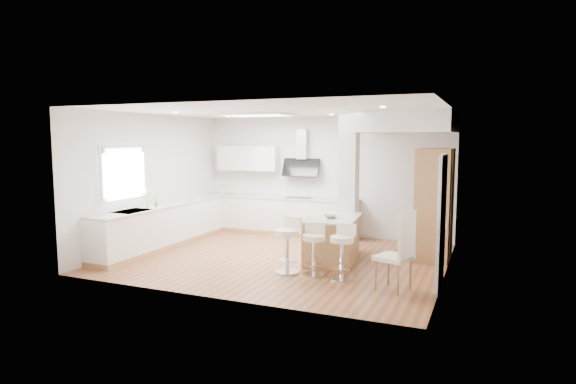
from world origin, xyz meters
The scene contains 18 objects.
ground centered at (0.00, 0.00, 0.00)m, with size 6.00×6.00×0.00m, color brown.
ceiling centered at (0.00, 0.00, 0.00)m, with size 6.00×5.00×0.02m, color white.
wall_back centered at (0.00, 2.50, 1.40)m, with size 6.00×0.04×2.80m, color silver.
wall_left centered at (-3.00, 0.00, 1.40)m, with size 0.04×5.00×2.80m, color silver.
wall_right centered at (3.00, 0.00, 1.40)m, with size 0.04×5.00×2.80m, color silver.
skylight centered at (-0.79, 0.60, 2.77)m, with size 4.10×2.10×0.06m.
window_left centered at (-2.96, -0.90, 1.69)m, with size 0.06×1.28×1.07m.
doorway_right centered at (2.97, -0.60, 1.00)m, with size 0.05×1.00×2.10m.
counter_left centered at (-2.70, 0.23, 0.46)m, with size 0.63×4.50×1.35m.
counter_back centered at (-0.91, 2.22, 0.70)m, with size 3.62×0.63×2.50m.
pillar centered at (1.05, 0.95, 1.40)m, with size 0.35×0.35×2.80m.
soffit centered at (2.10, 1.40, 2.60)m, with size 1.78×2.20×0.40m.
oven_column centered at (2.68, 1.23, 1.05)m, with size 0.63×1.21×2.10m.
peninsula centered at (0.97, 0.14, 0.43)m, with size 1.07×1.48×0.91m.
bar_stool_a centered at (0.50, -0.87, 0.54)m, with size 0.55×0.55×0.95m.
bar_stool_b centered at (0.97, -0.85, 0.50)m, with size 0.47×0.47×0.88m.
bar_stool_c centered at (1.47, -0.86, 0.51)m, with size 0.48×0.48×0.90m.
dining_chair centered at (2.44, -1.15, 0.65)m, with size 0.61×0.61×1.23m.
Camera 1 is at (3.62, -8.28, 2.29)m, focal length 30.00 mm.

